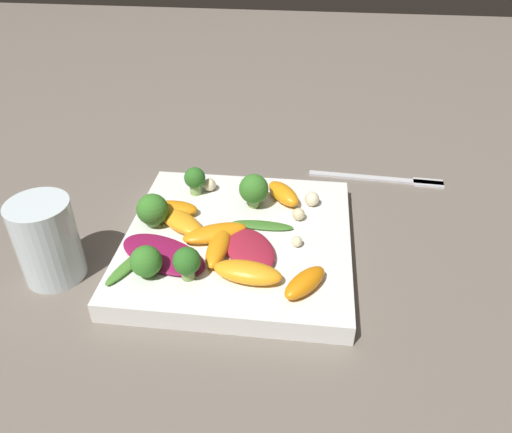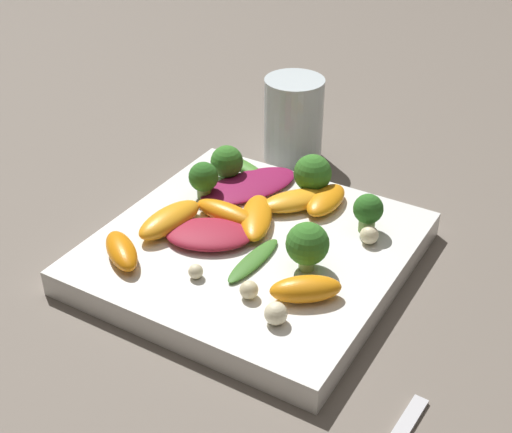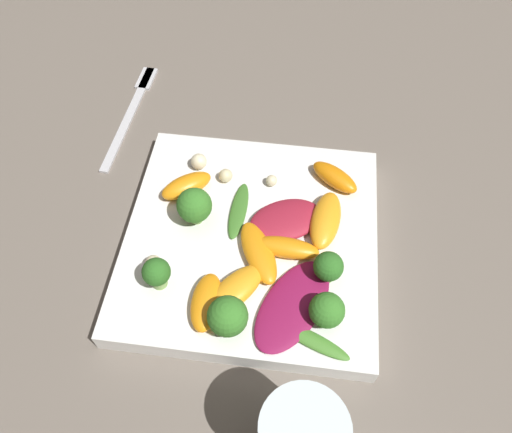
% 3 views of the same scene
% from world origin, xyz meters
% --- Properties ---
extents(ground_plane, '(2.40, 2.40, 0.00)m').
position_xyz_m(ground_plane, '(0.00, 0.00, 0.00)').
color(ground_plane, '#6B6056').
extents(plate, '(0.27, 0.27, 0.02)m').
position_xyz_m(plate, '(0.00, 0.00, 0.01)').
color(plate, white).
rests_on(plate, ground_plane).
extents(fork, '(0.03, 0.20, 0.01)m').
position_xyz_m(fork, '(0.19, -0.20, 0.00)').
color(fork, silver).
rests_on(fork, ground_plane).
extents(radicchio_leaf_0, '(0.09, 0.08, 0.01)m').
position_xyz_m(radicchio_leaf_0, '(-0.03, -0.02, 0.03)').
color(radicchio_leaf_0, maroon).
rests_on(radicchio_leaf_0, plate).
extents(radicchio_leaf_1, '(0.10, 0.12, 0.01)m').
position_xyz_m(radicchio_leaf_1, '(-0.05, 0.08, 0.03)').
color(radicchio_leaf_1, maroon).
rests_on(radicchio_leaf_1, plate).
extents(orange_segment_0, '(0.03, 0.06, 0.02)m').
position_xyz_m(orange_segment_0, '(0.03, 0.09, 0.03)').
color(orange_segment_0, orange).
rests_on(orange_segment_0, plate).
extents(orange_segment_1, '(0.07, 0.08, 0.02)m').
position_xyz_m(orange_segment_1, '(0.01, 0.07, 0.03)').
color(orange_segment_1, orange).
rests_on(orange_segment_1, plate).
extents(orange_segment_2, '(0.06, 0.05, 0.02)m').
position_xyz_m(orange_segment_2, '(-0.08, -0.08, 0.03)').
color(orange_segment_2, orange).
rests_on(orange_segment_2, plate).
extents(orange_segment_3, '(0.06, 0.06, 0.02)m').
position_xyz_m(orange_segment_3, '(0.08, -0.05, 0.04)').
color(orange_segment_3, orange).
rests_on(orange_segment_3, plate).
extents(orange_segment_4, '(0.04, 0.08, 0.02)m').
position_xyz_m(orange_segment_4, '(-0.08, -0.02, 0.04)').
color(orange_segment_4, orange).
rests_on(orange_segment_4, plate).
extents(orange_segment_5, '(0.07, 0.03, 0.02)m').
position_xyz_m(orange_segment_5, '(-0.04, 0.02, 0.03)').
color(orange_segment_5, orange).
rests_on(orange_segment_5, plate).
extents(orange_segment_6, '(0.06, 0.08, 0.02)m').
position_xyz_m(orange_segment_6, '(-0.01, 0.03, 0.03)').
color(orange_segment_6, orange).
rests_on(orange_segment_6, plate).
extents(broccoli_floret_0, '(0.03, 0.03, 0.04)m').
position_xyz_m(broccoli_floret_0, '(-0.08, 0.04, 0.05)').
color(broccoli_floret_0, '#7A9E51').
rests_on(broccoli_floret_0, plate).
extents(broccoli_floret_1, '(0.04, 0.04, 0.05)m').
position_xyz_m(broccoli_floret_1, '(0.06, -0.01, 0.05)').
color(broccoli_floret_1, '#84AD5B').
rests_on(broccoli_floret_1, plate).
extents(broccoli_floret_2, '(0.03, 0.03, 0.04)m').
position_xyz_m(broccoli_floret_2, '(-0.08, 0.09, 0.04)').
color(broccoli_floret_2, '#84AD5B').
rests_on(broccoli_floret_2, plate).
extents(broccoli_floret_3, '(0.04, 0.04, 0.04)m').
position_xyz_m(broccoli_floret_3, '(0.01, 0.10, 0.05)').
color(broccoli_floret_3, '#84AD5B').
rests_on(broccoli_floret_3, plate).
extents(broccoli_floret_4, '(0.03, 0.03, 0.04)m').
position_xyz_m(broccoli_floret_4, '(0.08, 0.07, 0.05)').
color(broccoli_floret_4, '#84AD5B').
rests_on(broccoli_floret_4, plate).
extents(arugula_sprig_0, '(0.02, 0.08, 0.01)m').
position_xyz_m(arugula_sprig_0, '(0.02, -0.03, 0.03)').
color(arugula_sprig_0, '#3D7528').
rests_on(arugula_sprig_0, plate).
extents(arugula_sprig_1, '(0.08, 0.04, 0.01)m').
position_xyz_m(arugula_sprig_1, '(-0.07, 0.11, 0.03)').
color(arugula_sprig_1, '#47842D').
rests_on(arugula_sprig_1, plate).
extents(macadamia_nut_0, '(0.01, 0.01, 0.01)m').
position_xyz_m(macadamia_nut_0, '(-0.01, -0.07, 0.03)').
color(macadamia_nut_0, beige).
rests_on(macadamia_nut_0, plate).
extents(macadamia_nut_1, '(0.02, 0.02, 0.02)m').
position_xyz_m(macadamia_nut_1, '(0.04, -0.07, 0.03)').
color(macadamia_nut_1, beige).
rests_on(macadamia_nut_1, plate).
extents(macadamia_nut_2, '(0.02, 0.02, 0.02)m').
position_xyz_m(macadamia_nut_2, '(0.09, 0.05, 0.03)').
color(macadamia_nut_2, beige).
rests_on(macadamia_nut_2, plate).
extents(macadamia_nut_3, '(0.02, 0.02, 0.02)m').
position_xyz_m(macadamia_nut_3, '(0.07, -0.09, 0.03)').
color(macadamia_nut_3, beige).
rests_on(macadamia_nut_3, plate).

